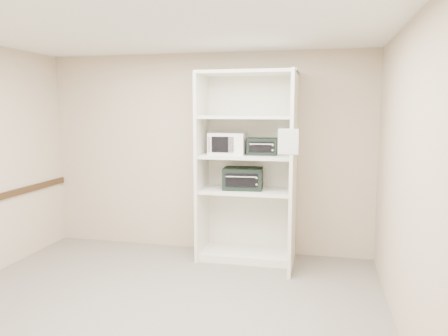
% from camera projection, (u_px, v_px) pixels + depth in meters
% --- Properties ---
extents(floor, '(4.50, 4.00, 0.01)m').
position_uv_depth(floor, '(154.00, 311.00, 4.25)').
color(floor, '#676059').
rests_on(floor, ground).
extents(ceiling, '(4.50, 4.00, 0.01)m').
position_uv_depth(ceiling, '(148.00, 24.00, 3.89)').
color(ceiling, white).
extents(wall_back, '(4.50, 0.02, 2.70)m').
position_uv_depth(wall_back, '(206.00, 153.00, 6.00)').
color(wall_back, tan).
rests_on(wall_back, ground).
extents(wall_right, '(0.02, 4.00, 2.70)m').
position_uv_depth(wall_right, '(408.00, 183.00, 3.58)').
color(wall_right, tan).
rests_on(wall_right, ground).
extents(shelving_unit, '(1.24, 0.92, 2.42)m').
position_uv_depth(shelving_unit, '(251.00, 173.00, 5.60)').
color(shelving_unit, white).
rests_on(shelving_unit, floor).
extents(microwave, '(0.46, 0.35, 0.28)m').
position_uv_depth(microwave, '(228.00, 144.00, 5.64)').
color(microwave, white).
rests_on(microwave, shelving_unit).
extents(toaster_oven_upper, '(0.39, 0.30, 0.21)m').
position_uv_depth(toaster_oven_upper, '(262.00, 146.00, 5.57)').
color(toaster_oven_upper, black).
rests_on(toaster_oven_upper, shelving_unit).
extents(toaster_oven_lower, '(0.53, 0.42, 0.28)m').
position_uv_depth(toaster_oven_lower, '(243.00, 178.00, 5.65)').
color(toaster_oven_lower, black).
rests_on(toaster_oven_lower, shelving_unit).
extents(paper_sign, '(0.22, 0.02, 0.28)m').
position_uv_depth(paper_sign, '(288.00, 142.00, 4.82)').
color(paper_sign, white).
rests_on(paper_sign, shelving_unit).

